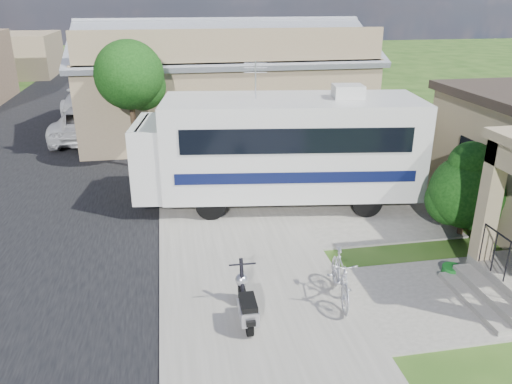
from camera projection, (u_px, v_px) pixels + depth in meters
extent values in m
plane|color=#1E4011|center=(299.00, 287.00, 10.90)|extent=(120.00, 120.00, 0.00)
cube|color=black|center=(38.00, 164.00, 18.81)|extent=(9.00, 80.00, 0.02)
cube|color=slate|center=(210.00, 154.00, 19.88)|extent=(4.00, 80.00, 0.06)
cube|color=slate|center=(309.00, 203.00, 15.26)|extent=(7.00, 6.00, 0.05)
cube|color=slate|center=(449.00, 298.00, 10.48)|extent=(4.00, 3.00, 0.05)
cube|color=black|center=(469.00, 162.00, 13.66)|extent=(0.04, 1.10, 1.20)
cube|color=slate|center=(489.00, 297.00, 10.27)|extent=(0.40, 2.16, 0.32)
cube|color=slate|center=(473.00, 302.00, 10.24)|extent=(0.35, 2.16, 0.16)
cube|color=#887556|center=(490.00, 201.00, 10.65)|extent=(0.35, 0.35, 2.70)
cylinder|color=black|center=(511.00, 242.00, 9.85)|extent=(0.04, 1.70, 0.04)
cube|color=#826851|center=(222.00, 91.00, 23.05)|extent=(12.00, 8.00, 3.60)
cube|color=#585B64|center=(227.00, 42.00, 20.36)|extent=(12.50, 4.40, 1.78)
cube|color=#585B64|center=(216.00, 35.00, 24.02)|extent=(12.50, 4.40, 1.78)
cube|color=#585B64|center=(221.00, 22.00, 21.93)|extent=(12.50, 0.50, 0.22)
cube|color=#826851|center=(233.00, 47.00, 18.62)|extent=(11.76, 0.20, 1.30)
cube|color=#826851|center=(2.00, 55.00, 38.95)|extent=(8.00, 7.00, 3.20)
cylinder|color=#301F15|center=(134.00, 126.00, 17.93)|extent=(0.20, 0.20, 3.15)
sphere|color=black|center=(129.00, 75.00, 17.27)|extent=(2.40, 2.40, 2.40)
sphere|color=black|center=(142.00, 87.00, 17.69)|extent=(1.68, 1.68, 1.68)
cylinder|color=#301F15|center=(142.00, 80.00, 27.06)|extent=(0.20, 0.20, 3.29)
sphere|color=black|center=(139.00, 44.00, 26.37)|extent=(2.40, 2.40, 2.40)
sphere|color=black|center=(148.00, 53.00, 26.79)|extent=(1.68, 1.68, 1.68)
cylinder|color=#301F15|center=(146.00, 62.00, 35.35)|extent=(0.20, 0.20, 3.01)
sphere|color=black|center=(144.00, 37.00, 34.71)|extent=(2.40, 2.40, 2.40)
sphere|color=black|center=(151.00, 43.00, 35.12)|extent=(1.68, 1.68, 1.68)
cube|color=beige|center=(291.00, 145.00, 14.66)|extent=(7.66, 3.60, 2.74)
cube|color=beige|center=(152.00, 157.00, 14.61)|extent=(1.17, 2.59, 2.11)
cube|color=black|center=(143.00, 138.00, 14.39)|extent=(0.36, 2.23, 0.95)
cube|color=black|center=(297.00, 141.00, 13.24)|extent=(6.21, 0.88, 0.68)
cube|color=black|center=(287.00, 118.00, 15.71)|extent=(6.21, 0.88, 0.68)
cube|color=black|center=(296.00, 178.00, 13.62)|extent=(6.58, 0.92, 0.32)
cube|color=black|center=(286.00, 150.00, 16.09)|extent=(6.58, 0.92, 0.32)
cube|color=beige|center=(348.00, 91.00, 14.15)|extent=(0.93, 0.84, 0.37)
cylinder|color=#B3B1BA|center=(256.00, 80.00, 13.92)|extent=(0.04, 0.04, 1.05)
cylinder|color=black|center=(211.00, 205.00, 13.99)|extent=(0.87, 0.41, 0.84)
cylinder|color=black|center=(214.00, 177.00, 16.14)|extent=(0.87, 0.41, 0.84)
cylinder|color=black|center=(367.00, 202.00, 14.17)|extent=(0.87, 0.41, 0.84)
cylinder|color=black|center=(349.00, 175.00, 16.32)|extent=(0.87, 0.41, 0.84)
cylinder|color=#301F15|center=(461.00, 222.00, 13.13)|extent=(0.15, 0.15, 0.76)
sphere|color=black|center=(466.00, 192.00, 12.82)|extent=(1.90, 1.90, 1.90)
sphere|color=black|center=(476.00, 173.00, 13.00)|extent=(1.52, 1.52, 1.52)
sphere|color=black|center=(451.00, 200.00, 13.05)|extent=(1.33, 1.33, 1.33)
sphere|color=black|center=(477.00, 209.00, 12.73)|extent=(1.14, 1.14, 1.14)
sphere|color=black|center=(471.00, 164.00, 12.54)|extent=(1.14, 1.14, 1.14)
cylinder|color=black|center=(249.00, 325.00, 9.21)|extent=(0.12, 0.43, 0.43)
cylinder|color=black|center=(242.00, 293.00, 10.19)|extent=(0.12, 0.43, 0.43)
cube|color=#B3B1BA|center=(246.00, 307.00, 9.64)|extent=(0.30, 0.54, 0.08)
cube|color=#B3B1BA|center=(249.00, 313.00, 9.23)|extent=(0.34, 0.54, 0.29)
cube|color=black|center=(248.00, 303.00, 9.20)|extent=(0.30, 0.59, 0.12)
cube|color=black|center=(250.00, 322.00, 9.02)|extent=(0.18, 0.20, 0.10)
cylinder|color=black|center=(242.00, 278.00, 9.99)|extent=(0.08, 0.33, 0.81)
sphere|color=#B3B1BA|center=(242.00, 280.00, 10.07)|extent=(0.27, 0.27, 0.27)
sphere|color=black|center=(241.00, 278.00, 10.15)|extent=(0.12, 0.12, 0.12)
cylinder|color=black|center=(242.00, 264.00, 9.78)|extent=(0.53, 0.05, 0.03)
cube|color=black|center=(242.00, 288.00, 10.15)|extent=(0.14, 0.27, 0.06)
imported|color=#B3B1BA|center=(340.00, 279.00, 10.22)|extent=(0.73, 1.78, 1.04)
imported|color=silver|center=(87.00, 122.00, 22.01)|extent=(2.67, 5.39, 1.47)
imported|color=silver|center=(94.00, 94.00, 27.26)|extent=(2.97, 6.45, 1.83)
cylinder|color=#14641D|center=(452.00, 272.00, 11.32)|extent=(0.44, 0.44, 0.20)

